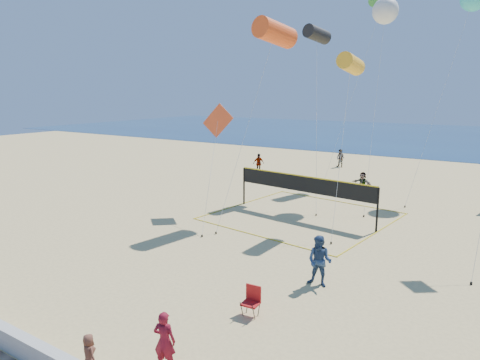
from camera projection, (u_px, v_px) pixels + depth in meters
The scene contains 16 objects.
ground at pixel (203, 341), 11.57m from camera, with size 120.00×120.00×0.00m, color #D9BE7A.
ocean at pixel (459, 138), 62.81m from camera, with size 140.00×50.00×0.03m, color navy.
woman at pixel (165, 341), 10.25m from camera, with size 0.56×0.36×1.52m, color maroon.
toddler at pixel (89, 353), 9.30m from camera, with size 0.43×0.28×0.89m, color brown.
bystander_a at pixel (320, 261), 14.72m from camera, with size 0.88×0.68×1.80m, color navy.
far_person_0 at pixel (259, 163), 35.33m from camera, with size 0.95×0.40×1.63m, color gray.
far_person_1 at pixel (362, 183), 27.88m from camera, with size 1.40×0.45×1.51m, color gray.
far_person_3 at pixel (340, 158), 38.11m from camera, with size 0.78×0.61×1.60m, color gray.
camp_chair at pixel (252, 299), 12.85m from camera, with size 0.53×0.64×1.02m.
volleyball_net at pixel (303, 189), 22.85m from camera, with size 9.46×9.33×2.25m.
kite_0 at pixel (275, 33), 22.01m from camera, with size 1.52×6.17×10.33m.
kite_1 at pixel (317, 34), 27.01m from camera, with size 3.24×6.52×10.76m.
kite_2 at pixel (351, 64), 20.69m from camera, with size 1.18×4.62×8.48m.
kite_3 at pixel (217, 124), 23.42m from camera, with size 3.12×4.50×6.03m.
kite_6 at pixel (385, 11), 25.93m from camera, with size 1.97×6.57×12.22m.
kite_8 at pixel (383, 4), 30.61m from camera, with size 2.70×6.97×13.43m.
Camera 1 is at (6.44, -8.28, 6.63)m, focal length 32.00 mm.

